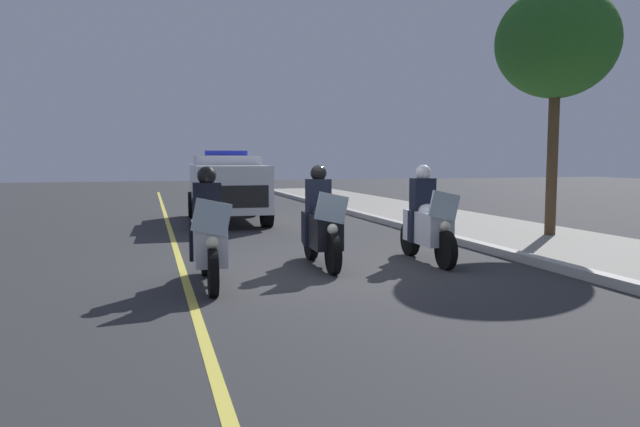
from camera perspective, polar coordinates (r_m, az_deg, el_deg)
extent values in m
plane|color=#333335|center=(9.99, 0.43, -5.29)|extent=(80.00, 80.00, 0.00)
cube|color=#B7B5AD|center=(11.51, 17.89, -3.75)|extent=(48.00, 0.24, 0.15)
cube|color=gray|center=(12.66, 25.05, -3.30)|extent=(48.00, 3.60, 0.10)
cube|color=#E0D14C|center=(9.60, -12.83, -5.82)|extent=(48.00, 0.12, 0.01)
cylinder|color=black|center=(8.08, -10.18, -5.59)|extent=(0.64, 0.14, 0.64)
cylinder|color=black|center=(9.56, -10.84, -3.91)|extent=(0.64, 0.16, 0.64)
cube|color=white|center=(8.75, -10.56, -2.77)|extent=(1.21, 0.48, 0.56)
ellipsoid|color=white|center=(8.67, -10.58, -0.85)|extent=(0.57, 0.34, 0.24)
cube|color=silver|center=(8.08, -10.32, -0.36)|extent=(0.08, 0.56, 0.53)
sphere|color=#F9F4CC|center=(8.06, -10.25, -2.74)|extent=(0.17, 0.17, 0.17)
sphere|color=red|center=(8.20, -11.49, -0.79)|extent=(0.09, 0.09, 0.09)
sphere|color=#1933F2|center=(8.23, -9.26, -0.73)|extent=(0.09, 0.09, 0.09)
cube|color=black|center=(8.92, -10.72, 1.00)|extent=(0.29, 0.41, 0.60)
cube|color=black|center=(8.93, -9.36, -2.58)|extent=(0.18, 0.15, 0.56)
cube|color=black|center=(8.91, -11.92, -2.65)|extent=(0.18, 0.15, 0.56)
sphere|color=black|center=(8.88, -10.76, 3.56)|extent=(0.28, 0.28, 0.28)
cylinder|color=black|center=(9.44, 1.26, -3.93)|extent=(0.64, 0.14, 0.64)
cylinder|color=black|center=(10.88, -0.86, -2.70)|extent=(0.64, 0.16, 0.64)
cube|color=black|center=(10.10, 0.15, -1.61)|extent=(1.21, 0.48, 0.56)
ellipsoid|color=black|center=(10.02, 0.22, 0.06)|extent=(0.57, 0.34, 0.24)
cube|color=silver|center=(9.45, 1.11, 0.54)|extent=(0.08, 0.56, 0.53)
sphere|color=#F9F4CC|center=(9.42, 1.20, -1.49)|extent=(0.17, 0.17, 0.17)
sphere|color=red|center=(9.54, -0.03, 0.16)|extent=(0.09, 0.09, 0.09)
sphere|color=#1933F2|center=(9.62, 1.82, 0.20)|extent=(0.09, 0.09, 0.09)
cube|color=black|center=(10.27, -0.17, 1.65)|extent=(0.29, 0.41, 0.60)
cube|color=black|center=(10.31, 0.99, -1.46)|extent=(0.18, 0.15, 0.56)
cube|color=black|center=(10.21, -1.17, -1.53)|extent=(0.18, 0.15, 0.56)
sphere|color=black|center=(10.23, -0.14, 3.88)|extent=(0.28, 0.28, 0.28)
cylinder|color=black|center=(10.07, 11.92, -3.47)|extent=(0.64, 0.14, 0.64)
cylinder|color=black|center=(11.42, 8.59, -2.38)|extent=(0.64, 0.16, 0.64)
cube|color=white|center=(10.68, 10.22, -1.31)|extent=(1.21, 0.48, 0.56)
ellipsoid|color=white|center=(10.61, 10.36, 0.27)|extent=(0.57, 0.34, 0.24)
cube|color=silver|center=(10.07, 11.75, 0.72)|extent=(0.08, 0.56, 0.53)
sphere|color=#F9F4CC|center=(10.05, 11.87, -1.18)|extent=(0.17, 0.17, 0.17)
sphere|color=red|center=(10.13, 10.61, 0.37)|extent=(0.09, 0.09, 0.09)
sphere|color=#1933F2|center=(10.27, 12.23, 0.41)|extent=(0.09, 0.09, 0.09)
cube|color=black|center=(10.84, 9.77, 1.76)|extent=(0.29, 0.41, 0.60)
cube|color=black|center=(10.92, 10.81, -1.18)|extent=(0.18, 0.15, 0.56)
cube|color=black|center=(10.75, 8.88, -1.25)|extent=(0.18, 0.15, 0.56)
sphere|color=white|center=(10.81, 9.84, 3.87)|extent=(0.28, 0.28, 0.28)
cube|color=silver|center=(17.37, -8.89, 2.55)|extent=(4.95, 2.05, 1.24)
cube|color=silver|center=(17.65, -9.01, 4.87)|extent=(2.45, 1.82, 0.36)
cube|color=#2633D8|center=(17.45, -8.97, 5.72)|extent=(0.32, 1.21, 0.14)
cube|color=black|center=(14.99, -8.00, 1.60)|extent=(0.17, 1.62, 0.56)
cylinder|color=black|center=(15.99, -5.11, 0.13)|extent=(0.81, 0.30, 0.80)
cylinder|color=black|center=(15.80, -11.57, -0.01)|extent=(0.81, 0.30, 0.80)
cylinder|color=black|center=(19.05, -6.61, 0.95)|extent=(0.81, 0.30, 0.80)
cylinder|color=black|center=(18.89, -12.03, 0.83)|extent=(0.81, 0.30, 0.80)
cylinder|color=#4C3823|center=(14.46, 21.28, 4.47)|extent=(0.24, 0.24, 3.23)
ellipsoid|color=#286023|center=(14.69, 21.65, 14.97)|extent=(2.66, 2.66, 2.46)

